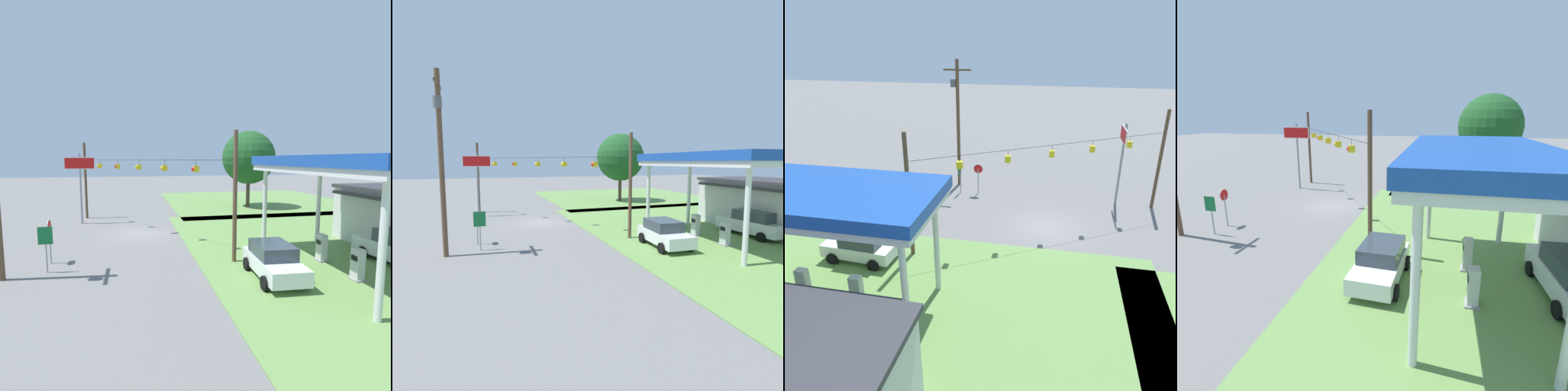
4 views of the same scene
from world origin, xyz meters
The scene contains 11 objects.
ground_plane centered at (0.00, 0.00, 0.00)m, with size 160.00×160.00×0.00m, color slate.
grass_verge_opposite_corner centered at (-16.00, 16.00, 0.02)m, with size 24.00×24.00×0.04m, color #6B934C.
gas_station_canopy centered at (9.90, 9.89, 5.43)m, with size 11.05×5.33×5.97m.
fuel_pump_near centered at (8.48, 9.88, 0.74)m, with size 0.71×0.56×1.56m.
fuel_pump_far centered at (11.32, 9.88, 0.74)m, with size 0.71×0.56×1.56m.
car_at_pumps_front centered at (10.21, 6.10, 0.88)m, with size 4.24×2.30×1.70m.
stop_sign_roadside centered at (5.79, -5.07, 1.81)m, with size 0.80×0.08×2.50m.
stop_sign_overhead centered at (-4.91, -5.06, 4.53)m, with size 0.22×2.58×6.24m.
route_sign centered at (7.26, -4.89, 1.71)m, with size 0.10×0.70×2.40m.
signal_span_gantry centered at (0.00, -0.02, 4.09)m, with size 15.40×10.24×7.33m.
tree_west_verge centered at (-11.19, 13.12, 5.94)m, with size 6.33×6.33×9.12m.
Camera 4 is at (22.15, 8.40, 7.14)m, focal length 28.00 mm.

